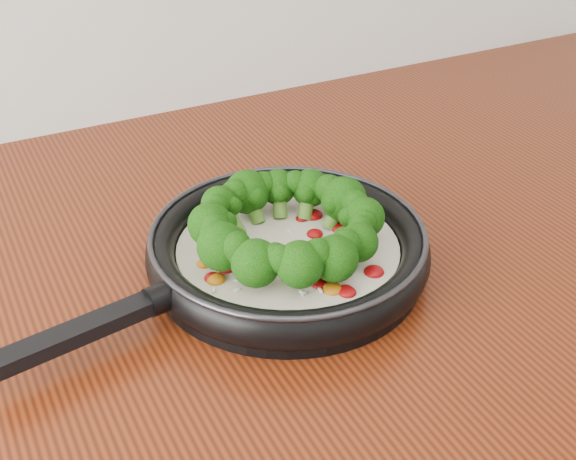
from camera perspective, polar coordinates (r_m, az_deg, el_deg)
name	(u,v)px	position (r m, az deg, el deg)	size (l,w,h in m)	color
skillet	(286,245)	(0.79, -0.19, -1.10)	(0.48, 0.34, 0.09)	black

